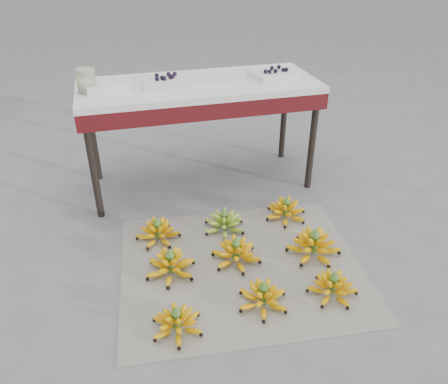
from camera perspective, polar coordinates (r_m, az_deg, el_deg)
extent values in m
plane|color=#5C5C5E|center=(2.28, 1.05, -10.89)|extent=(60.00, 60.00, 0.00)
cube|color=beige|center=(2.34, 2.30, -9.72)|extent=(1.34, 1.16, 0.01)
ellipsoid|color=#DF9F00|center=(2.01, -6.15, -16.83)|extent=(0.28, 0.28, 0.07)
ellipsoid|color=#DF9F00|center=(1.99, -6.20, -16.25)|extent=(0.20, 0.20, 0.05)
ellipsoid|color=#DF9F00|center=(1.97, -6.25, -15.68)|extent=(0.13, 0.13, 0.04)
cylinder|color=#426B23|center=(1.99, -6.20, -16.25)|extent=(0.04, 0.04, 0.09)
cone|color=#426B23|center=(1.94, -6.31, -15.03)|extent=(0.04, 0.04, 0.03)
ellipsoid|color=#DF9F00|center=(2.11, 5.09, -13.78)|extent=(0.30, 0.30, 0.07)
ellipsoid|color=#DF9F00|center=(2.09, 5.14, -13.16)|extent=(0.21, 0.21, 0.05)
ellipsoid|color=#DF9F00|center=(2.07, 5.17, -12.57)|extent=(0.14, 0.14, 0.04)
cylinder|color=#426B23|center=(2.09, 5.14, -13.16)|extent=(0.04, 0.04, 0.10)
cone|color=#426B23|center=(2.05, 5.22, -11.90)|extent=(0.05, 0.05, 0.04)
ellipsoid|color=#DF9F00|center=(2.21, 13.95, -12.21)|extent=(0.29, 0.29, 0.07)
ellipsoid|color=#DF9F00|center=(2.19, 14.05, -11.62)|extent=(0.20, 0.20, 0.05)
ellipsoid|color=#DF9F00|center=(2.17, 14.15, -11.05)|extent=(0.13, 0.13, 0.04)
cylinder|color=#426B23|center=(2.19, 14.05, -11.62)|extent=(0.04, 0.04, 0.10)
cone|color=#426B23|center=(2.15, 14.26, -10.40)|extent=(0.05, 0.05, 0.04)
ellipsoid|color=#DF9F00|center=(2.28, -6.98, -9.76)|extent=(0.31, 0.31, 0.08)
ellipsoid|color=#DF9F00|center=(2.26, -7.03, -9.11)|extent=(0.22, 0.22, 0.06)
ellipsoid|color=#DF9F00|center=(2.24, -7.09, -8.49)|extent=(0.14, 0.14, 0.05)
cylinder|color=#426B23|center=(2.26, -7.03, -9.11)|extent=(0.04, 0.04, 0.11)
cone|color=#426B23|center=(2.22, -7.14, -7.77)|extent=(0.05, 0.05, 0.04)
ellipsoid|color=#DF9F00|center=(2.34, 1.59, -8.27)|extent=(0.30, 0.30, 0.08)
ellipsoid|color=#DF9F00|center=(2.32, 1.60, -7.62)|extent=(0.21, 0.21, 0.06)
ellipsoid|color=#DF9F00|center=(2.30, 1.61, -6.99)|extent=(0.14, 0.14, 0.05)
cylinder|color=#426B23|center=(2.32, 1.60, -7.62)|extent=(0.04, 0.04, 0.11)
cone|color=#426B23|center=(2.28, 1.62, -6.28)|extent=(0.05, 0.05, 0.04)
ellipsoid|color=#DF9F00|center=(2.43, 11.58, -7.19)|extent=(0.37, 0.37, 0.08)
ellipsoid|color=#DF9F00|center=(2.41, 11.67, -6.50)|extent=(0.26, 0.26, 0.06)
ellipsoid|color=#DF9F00|center=(2.39, 11.76, -5.83)|extent=(0.17, 0.17, 0.05)
cylinder|color=#426B23|center=(2.41, 11.67, -6.50)|extent=(0.05, 0.05, 0.12)
cone|color=#426B23|center=(2.36, 11.86, -5.06)|extent=(0.06, 0.06, 0.04)
ellipsoid|color=#DF9F00|center=(2.52, -8.59, -5.48)|extent=(0.32, 0.32, 0.07)
ellipsoid|color=#DF9F00|center=(2.50, -8.65, -4.89)|extent=(0.23, 0.23, 0.05)
ellipsoid|color=#DF9F00|center=(2.48, -8.70, -4.33)|extent=(0.15, 0.15, 0.05)
cylinder|color=#426B23|center=(2.50, -8.65, -4.89)|extent=(0.04, 0.04, 0.10)
cone|color=#426B23|center=(2.47, -8.76, -3.70)|extent=(0.05, 0.05, 0.04)
ellipsoid|color=#7FB52C|center=(2.57, 0.03, -4.32)|extent=(0.29, 0.29, 0.07)
ellipsoid|color=#7FB52C|center=(2.55, 0.03, -3.73)|extent=(0.20, 0.20, 0.05)
ellipsoid|color=#7FB52C|center=(2.53, 0.03, -3.17)|extent=(0.13, 0.13, 0.05)
cylinder|color=#426B23|center=(2.55, 0.03, -3.73)|extent=(0.04, 0.04, 0.10)
cone|color=#426B23|center=(2.51, 0.03, -2.53)|extent=(0.05, 0.05, 0.04)
ellipsoid|color=#DF9F00|center=(2.70, 8.08, -2.71)|extent=(0.29, 0.29, 0.07)
ellipsoid|color=#DF9F00|center=(2.68, 8.13, -2.13)|extent=(0.20, 0.20, 0.06)
ellipsoid|color=#DF9F00|center=(2.66, 8.17, -1.57)|extent=(0.13, 0.13, 0.05)
cylinder|color=#426B23|center=(2.68, 8.13, -2.13)|extent=(0.04, 0.04, 0.10)
cone|color=#426B23|center=(2.64, 8.23, -0.94)|extent=(0.05, 0.05, 0.04)
cylinder|color=black|center=(2.66, -16.72, 3.09)|extent=(0.04, 0.04, 0.68)
cylinder|color=black|center=(2.93, 11.45, 6.42)|extent=(0.04, 0.04, 0.68)
cylinder|color=black|center=(3.12, -16.80, 7.18)|extent=(0.04, 0.04, 0.68)
cylinder|color=black|center=(3.35, 7.84, 9.87)|extent=(0.04, 0.04, 0.68)
cube|color=#5A1113|center=(2.83, -3.27, 12.36)|extent=(1.49, 0.60, 0.10)
cube|color=silver|center=(2.81, -3.31, 13.71)|extent=(1.49, 0.60, 0.04)
cube|color=silver|center=(2.76, -15.13, 13.30)|extent=(0.30, 0.24, 0.04)
cube|color=silver|center=(2.74, -7.52, 14.00)|extent=(0.29, 0.22, 0.04)
sphere|color=black|center=(2.79, -7.27, 15.04)|extent=(0.03, 0.03, 0.03)
sphere|color=black|center=(2.79, -6.44, 15.11)|extent=(0.03, 0.03, 0.03)
sphere|color=black|center=(2.73, -7.03, 14.75)|extent=(0.03, 0.03, 0.03)
sphere|color=black|center=(2.74, -6.70, 14.82)|extent=(0.03, 0.03, 0.03)
sphere|color=black|center=(2.77, -8.77, 14.83)|extent=(0.03, 0.03, 0.03)
sphere|color=black|center=(2.72, -8.08, 14.57)|extent=(0.03, 0.03, 0.03)
sphere|color=black|center=(2.70, -7.81, 14.50)|extent=(0.03, 0.03, 0.03)
sphere|color=black|center=(2.70, -8.75, 14.41)|extent=(0.03, 0.03, 0.03)
sphere|color=black|center=(2.73, -6.91, 14.71)|extent=(0.03, 0.03, 0.03)
cube|color=silver|center=(2.86, -0.96, 14.88)|extent=(0.26, 0.21, 0.04)
cube|color=silver|center=(2.90, 6.46, 15.01)|extent=(0.31, 0.25, 0.04)
sphere|color=black|center=(2.85, 6.74, 15.42)|extent=(0.03, 0.03, 0.03)
sphere|color=black|center=(2.88, 7.74, 15.54)|extent=(0.03, 0.03, 0.03)
sphere|color=black|center=(2.92, 6.28, 15.81)|extent=(0.03, 0.03, 0.03)
sphere|color=black|center=(2.94, 7.18, 15.90)|extent=(0.03, 0.03, 0.03)
sphere|color=black|center=(2.84, 6.00, 15.39)|extent=(0.03, 0.03, 0.03)
sphere|color=black|center=(2.89, 8.16, 15.57)|extent=(0.03, 0.03, 0.03)
sphere|color=black|center=(2.83, 5.46, 15.40)|extent=(0.03, 0.03, 0.03)
cylinder|color=#D4F0BF|center=(2.71, -17.54, 13.69)|extent=(0.14, 0.14, 0.14)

